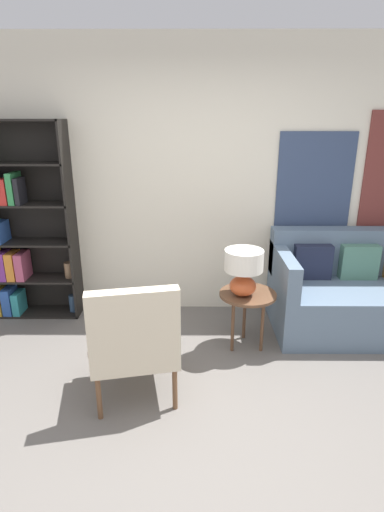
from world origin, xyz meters
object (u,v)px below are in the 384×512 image
(couch, at_px, (360,293))
(bookshelf, at_px, (8,231))
(table_lamp, at_px, (244,268))
(armchair, at_px, (134,338))
(side_table, at_px, (248,299))

(couch, bearing_deg, bookshelf, 175.55)
(couch, xyz_separation_m, table_lamp, (-1.19, -0.42, 0.41))
(armchair, distance_m, table_lamp, 1.12)
(side_table, bearing_deg, armchair, -139.58)
(armchair, height_order, side_table, armchair)
(bookshelf, height_order, table_lamp, bookshelf)
(side_table, bearing_deg, couch, 18.21)
(bookshelf, bearing_deg, table_lamp, -16.85)
(bookshelf, distance_m, side_table, 2.44)
(bookshelf, relative_size, armchair, 2.10)
(couch, height_order, side_table, couch)
(couch, height_order, table_lamp, same)
(side_table, bearing_deg, table_lamp, -142.15)
(armchair, height_order, couch, armchair)
(bookshelf, xyz_separation_m, couch, (3.45, -0.27, -0.54))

